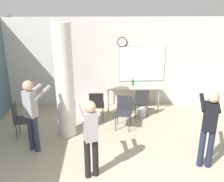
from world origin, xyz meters
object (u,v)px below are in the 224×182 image
(person_playing_front, at_px, (90,133))
(chair_table_left, at_px, (96,104))
(person_watching_back, at_px, (32,110))
(chair_table_right, at_px, (141,100))
(person_playing_side, at_px, (209,123))
(folding_table, at_px, (133,87))
(chair_table_front, at_px, (124,110))
(bottle_on_table, at_px, (133,83))
(chair_by_left_wall, at_px, (21,118))

(person_playing_front, bearing_deg, chair_table_left, 88.05)
(person_watching_back, bearing_deg, chair_table_right, 31.37)
(chair_table_left, height_order, person_playing_side, person_playing_side)
(folding_table, xyz_separation_m, chair_table_front, (-0.40, -1.23, -0.20))
(folding_table, xyz_separation_m, person_playing_side, (1.11, -3.01, 0.26))
(chair_table_right, relative_size, chair_table_left, 1.00)
(chair_table_front, distance_m, person_watching_back, 2.39)
(chair_table_front, bearing_deg, chair_table_left, 148.47)
(person_watching_back, bearing_deg, person_playing_side, -12.13)
(chair_table_front, xyz_separation_m, person_playing_front, (-0.81, -1.98, 0.42))
(person_playing_front, distance_m, person_watching_back, 1.64)
(person_playing_side, bearing_deg, person_playing_front, -175.05)
(chair_table_front, height_order, person_playing_front, person_playing_front)
(folding_table, xyz_separation_m, person_playing_front, (-1.21, -3.21, 0.22))
(chair_table_left, distance_m, person_playing_front, 2.46)
(chair_table_left, bearing_deg, person_playing_side, -44.77)
(bottle_on_table, distance_m, chair_table_left, 1.44)
(folding_table, bearing_deg, person_playing_side, -69.71)
(chair_table_front, height_order, chair_by_left_wall, same)
(chair_table_front, bearing_deg, bottle_on_table, 72.44)
(chair_by_left_wall, bearing_deg, chair_table_left, 23.63)
(person_playing_front, xyz_separation_m, person_watching_back, (-1.31, 0.98, 0.05))
(folding_table, height_order, person_playing_side, person_playing_side)
(chair_by_left_wall, relative_size, chair_table_right, 1.00)
(bottle_on_table, relative_size, person_watching_back, 0.14)
(chair_table_front, bearing_deg, folding_table, 72.06)
(bottle_on_table, bearing_deg, person_playing_side, -69.94)
(chair_table_front, relative_size, chair_table_left, 1.00)
(bottle_on_table, height_order, chair_by_left_wall, bottle_on_table)
(bottle_on_table, distance_m, chair_table_front, 1.37)
(person_playing_side, bearing_deg, folding_table, 110.29)
(folding_table, distance_m, person_playing_front, 3.44)
(chair_table_left, bearing_deg, chair_by_left_wall, -156.37)
(bottle_on_table, bearing_deg, chair_table_left, -144.11)
(folding_table, xyz_separation_m, bottle_on_table, (0.00, 0.03, 0.15))
(chair_table_left, xyz_separation_m, person_playing_front, (-0.08, -2.42, 0.42))
(chair_by_left_wall, relative_size, person_playing_side, 0.53)
(chair_table_left, bearing_deg, bottle_on_table, 35.89)
(person_playing_side, xyz_separation_m, person_watching_back, (-3.63, 0.78, 0.01))
(person_playing_front, xyz_separation_m, person_playing_side, (2.32, 0.20, 0.04))
(person_watching_back, bearing_deg, bottle_on_table, 41.86)
(folding_table, height_order, person_watching_back, person_watching_back)
(folding_table, xyz_separation_m, chair_table_left, (-1.13, -0.78, -0.20))
(chair_table_front, height_order, chair_table_left, same)
(bottle_on_table, height_order, chair_table_right, bottle_on_table)
(chair_by_left_wall, bearing_deg, folding_table, 28.14)
(folding_table, distance_m, chair_table_left, 1.39)
(folding_table, bearing_deg, bottle_on_table, 87.41)
(chair_table_front, bearing_deg, person_playing_front, -112.36)
(chair_table_front, xyz_separation_m, person_playing_side, (1.51, -1.77, 0.46))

